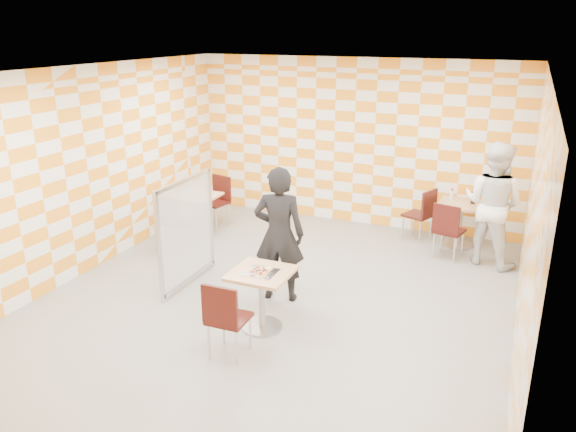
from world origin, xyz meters
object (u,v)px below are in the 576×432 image
object	(u,v)px
second_table	(460,217)
chair_second_front	(448,227)
man_dark	(279,235)
partition	(187,231)
chair_main_front	(225,315)
sport_bottle	(452,195)
empty_table	(197,208)
chair_empty_near	(173,219)
chair_second_side	(423,211)
soda_bottle	(473,198)
main_table	(261,290)
man_white	(493,204)
chair_empty_far	(218,197)

from	to	relation	value
second_table	chair_second_front	distance (m)	0.69
man_dark	second_table	bearing A→B (deg)	-137.33
second_table	partition	size ratio (longest dim) A/B	0.48
chair_main_front	sport_bottle	xyz separation A→B (m)	(1.76, 4.61, 0.29)
empty_table	chair_empty_near	bearing A→B (deg)	-90.83
chair_second_side	soda_bottle	world-z (taller)	soda_bottle
soda_bottle	chair_main_front	bearing A→B (deg)	-114.97
main_table	empty_table	xyz separation A→B (m)	(-2.39, 2.41, 0.00)
chair_second_front	chair_empty_near	world-z (taller)	same
partition	man_white	distance (m)	4.58
sport_bottle	soda_bottle	world-z (taller)	soda_bottle
man_white	empty_table	bearing A→B (deg)	30.30
man_white	main_table	bearing A→B (deg)	74.53
chair_main_front	man_white	world-z (taller)	man_white
man_white	chair_second_front	bearing A→B (deg)	33.27
empty_table	chair_main_front	size ratio (longest dim) A/B	0.81
chair_second_front	chair_second_side	world-z (taller)	same
second_table	chair_second_side	xyz separation A→B (m)	(-0.61, -0.03, 0.04)
chair_empty_near	chair_empty_far	bearing A→B (deg)	87.69
empty_table	man_white	world-z (taller)	man_white
chair_empty_far	man_dark	xyz separation A→B (m)	(2.21, -2.24, 0.37)
partition	chair_empty_far	bearing A→B (deg)	109.75
main_table	chair_second_side	size ratio (longest dim) A/B	0.81
empty_table	chair_main_front	world-z (taller)	chair_main_front
second_table	soda_bottle	xyz separation A→B (m)	(0.17, 0.04, 0.34)
empty_table	man_dark	distance (m)	2.80
second_table	man_dark	xyz separation A→B (m)	(-1.99, -2.91, 0.41)
chair_second_front	man_white	world-z (taller)	man_white
chair_second_front	soda_bottle	size ratio (longest dim) A/B	4.02
chair_main_front	chair_second_front	bearing A→B (deg)	64.38
sport_bottle	soda_bottle	size ratio (longest dim) A/B	0.87
partition	man_dark	size ratio (longest dim) A/B	0.85
chair_second_side	chair_empty_near	size ratio (longest dim) A/B	1.00
man_dark	man_white	distance (m)	3.43
chair_main_front	partition	size ratio (longest dim) A/B	0.60
chair_empty_near	partition	distance (m)	1.33
chair_empty_far	man_white	size ratio (longest dim) A/B	0.48
partition	man_dark	distance (m)	1.39
chair_main_front	sport_bottle	distance (m)	4.94
second_table	chair_main_front	bearing A→B (deg)	-113.38
chair_empty_far	chair_second_side	bearing A→B (deg)	9.94
chair_main_front	chair_second_side	distance (m)	4.65
empty_table	chair_empty_far	distance (m)	0.65
main_table	chair_empty_near	world-z (taller)	chair_empty_near
man_dark	chair_empty_near	bearing A→B (deg)	-33.94
chair_second_front	man_white	bearing A→B (deg)	12.12
main_table	soda_bottle	distance (m)	4.29
man_white	sport_bottle	world-z (taller)	man_white
second_table	chair_second_side	world-z (taller)	chair_second_side
chair_empty_far	man_dark	bearing A→B (deg)	-45.39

